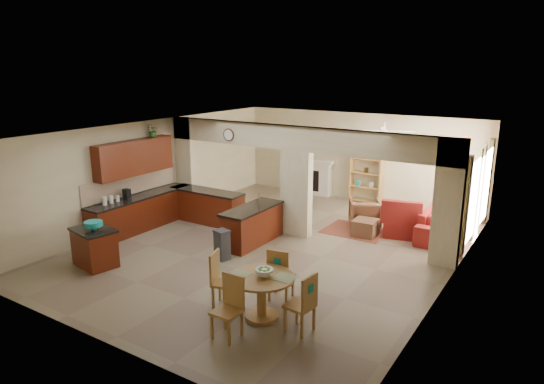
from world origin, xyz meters
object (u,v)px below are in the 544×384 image
Objects in this scene: kitchen_island at (95,247)px; dining_table at (262,290)px; sofa at (447,222)px; armchair at (365,213)px.

kitchen_island reaches higher than dining_table.
kitchen_island is 8.52m from sofa.
armchair reaches higher than sofa.
armchair is (-0.38, 5.60, -0.14)m from dining_table.
kitchen_island is 1.33× the size of armchair.
sofa is at bearing 56.72° from kitchen_island.
dining_table is at bearing 12.10° from kitchen_island.
armchair is (-2.06, -0.42, 0.00)m from sofa.
armchair is at bearing 93.93° from dining_table.
sofa is at bearing 74.46° from dining_table.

